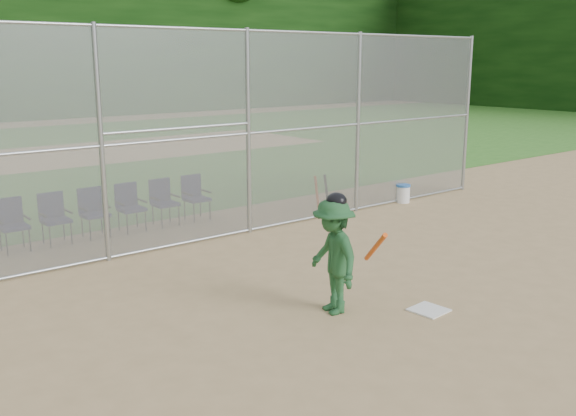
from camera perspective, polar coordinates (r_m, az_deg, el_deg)
ground at (r=8.84m, az=10.32°, el=-9.86°), size 100.00×100.00×0.00m
grass_strip at (r=24.34m, az=-23.47°, el=3.94°), size 100.00×100.00×0.00m
dirt_patch_far at (r=24.34m, az=-23.47°, el=3.95°), size 24.00×24.00×0.00m
backstop_fence at (r=12.09m, az=-7.46°, el=6.58°), size 16.09×0.09×4.00m
home_plate at (r=9.24m, az=12.39°, el=-8.85°), size 0.49×0.49×0.02m
batter_at_plate at (r=8.75m, az=4.06°, el=-4.22°), size 1.00×1.31×1.69m
water_cooler at (r=15.89m, az=10.18°, el=1.29°), size 0.35×0.35×0.45m
spare_bats at (r=14.66m, az=3.03°, el=1.28°), size 0.36×0.24×0.85m
chair_2 at (r=12.61m, az=-23.20°, el=-1.45°), size 0.54×0.52×0.96m
chair_3 at (r=12.82m, az=-19.93°, el=-0.95°), size 0.54×0.52×0.96m
chair_4 at (r=13.07m, az=-16.77°, el=-0.46°), size 0.54×0.52×0.96m
chair_5 at (r=13.36m, az=-13.75°, el=0.01°), size 0.54×0.52×0.96m
chair_6 at (r=13.69m, az=-10.86°, el=0.46°), size 0.54×0.52×0.96m
chair_7 at (r=14.05m, az=-8.11°, el=0.89°), size 0.54×0.52×0.96m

